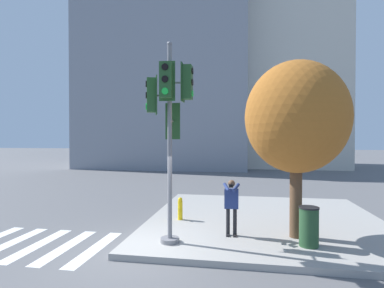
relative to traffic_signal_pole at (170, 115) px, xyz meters
name	(u,v)px	position (x,y,z in m)	size (l,w,h in m)	color
ground_plane	(135,254)	(-0.80, -0.51, -3.62)	(160.00, 160.00, 0.00)	#5B5B5E
sidewalk_corner	(265,220)	(2.70, 2.99, -3.54)	(8.00, 8.00, 0.17)	#9E9B96
crosswalk_stripes	(38,245)	(-3.71, -0.32, -3.62)	(3.82, 2.71, 0.01)	silver
traffic_signal_pole	(170,115)	(0.00, 0.00, 0.00)	(1.27, 1.28, 5.42)	slate
person_photographer	(231,202)	(1.62, 0.88, -2.49)	(0.50, 0.53, 1.61)	black
street_tree	(296,118)	(3.43, 1.04, -0.05)	(2.89, 2.89, 5.01)	brown
fire_hydrant	(180,209)	(-0.20, 2.31, -3.07)	(0.17, 0.23, 0.78)	yellow
trash_bin	(309,226)	(3.64, 0.35, -2.94)	(0.51, 0.51, 1.03)	#234728
building_left	(168,66)	(-6.15, 24.01, 7.27)	(17.26, 10.50, 21.75)	gray
building_right	(284,65)	(6.45, 26.67, 7.55)	(11.60, 9.88, 22.31)	beige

